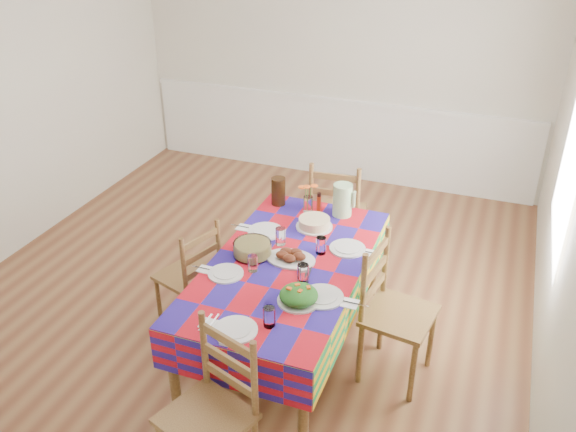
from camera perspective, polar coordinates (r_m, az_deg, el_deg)
The scene contains 23 objects.
room at distance 4.48m, azimuth -4.47°, elevation 7.12°, with size 4.58×5.08×2.78m.
wainscot at distance 6.97m, azimuth 4.41°, elevation 7.53°, with size 4.41×0.06×0.92m.
window_right at distance 4.35m, azimuth 25.23°, elevation 5.85°, with size 1.40×1.40×0.00m, color white.
dining_table at distance 4.19m, azimuth -0.08°, elevation -5.29°, with size 1.01×1.88×0.73m.
setting_near_head at distance 3.57m, azimuth -3.89°, elevation -10.12°, with size 0.42×0.28×0.12m.
setting_left_near at distance 4.04m, azimuth -5.00°, elevation -5.01°, with size 0.43×0.26×0.11m.
setting_left_far at distance 4.43m, azimuth -1.70°, elevation -1.58°, with size 0.48×0.29×0.13m.
setting_right_near at distance 3.85m, azimuth 2.64°, elevation -6.76°, with size 0.51×0.29×0.13m.
setting_right_far at distance 4.27m, azimuth 4.78°, elevation -2.95°, with size 0.48×0.28×0.12m.
meat_platter at distance 4.16m, azimuth 0.26°, elevation -3.82°, with size 0.35×0.25×0.07m.
salad_platter at distance 3.76m, azimuth 1.01°, elevation -7.47°, with size 0.27×0.27×0.11m.
pasta_bowl at distance 4.21m, azimuth -3.36°, elevation -3.08°, with size 0.27×0.27×0.10m.
cake at distance 4.54m, azimuth 2.48°, elevation -0.67°, with size 0.28×0.28×0.08m.
serving_utensils at distance 4.01m, azimuth 1.44°, elevation -5.61°, with size 0.15×0.33×0.01m.
flower_vase at distance 4.73m, azimuth 1.88°, elevation 1.52°, with size 0.15×0.13×0.24m.
hot_sauce at distance 4.76m, azimuth 2.91°, elevation 1.35°, with size 0.04×0.04×0.15m, color #AE290D.
green_pitcher at distance 4.69m, azimuth 5.12°, elevation 1.51°, with size 0.15×0.15×0.26m, color #9ECD90.
tea_pitcher at distance 4.84m, azimuth -0.91°, elevation 2.34°, with size 0.11×0.11×0.23m, color black.
name_card at distance 3.48m, azimuth -5.87°, elevation -11.83°, with size 0.07×0.02×0.02m, color silver.
chair_near at distance 3.47m, azimuth -7.12°, elevation -17.83°, with size 0.55×0.54×0.99m.
chair_far at distance 5.22m, azimuth 4.55°, elevation 0.12°, with size 0.49×0.47×1.02m.
chair_left at distance 4.57m, azimuth -9.02°, elevation -5.62°, with size 0.48×0.50×0.90m.
chair_right at distance 4.13m, azimuth 9.77°, elevation -8.92°, with size 0.49×0.51×1.02m.
Camera 1 is at (1.79, -3.77, 2.99)m, focal length 38.00 mm.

